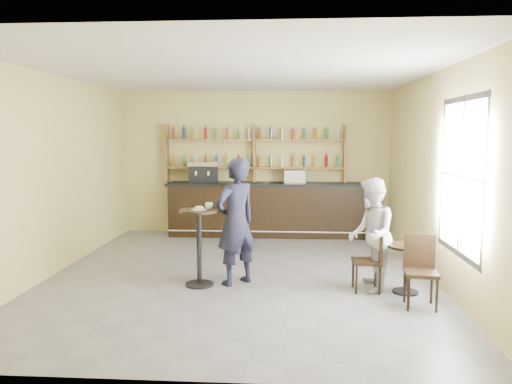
# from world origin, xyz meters

# --- Properties ---
(floor) EXTENTS (7.00, 7.00, 0.00)m
(floor) POSITION_xyz_m (0.00, 0.00, 0.00)
(floor) COLOR slate
(floor) RESTS_ON ground
(ceiling) EXTENTS (7.00, 7.00, 0.00)m
(ceiling) POSITION_xyz_m (0.00, 0.00, 3.20)
(ceiling) COLOR white
(ceiling) RESTS_ON wall_back
(wall_back) EXTENTS (7.00, 0.00, 7.00)m
(wall_back) POSITION_xyz_m (0.00, 3.50, 1.60)
(wall_back) COLOR #D2C477
(wall_back) RESTS_ON floor
(wall_front) EXTENTS (7.00, 0.00, 7.00)m
(wall_front) POSITION_xyz_m (0.00, -3.50, 1.60)
(wall_front) COLOR #D2C477
(wall_front) RESTS_ON floor
(wall_left) EXTENTS (0.00, 7.00, 7.00)m
(wall_left) POSITION_xyz_m (-3.00, 0.00, 1.60)
(wall_left) COLOR #D2C477
(wall_left) RESTS_ON floor
(wall_right) EXTENTS (0.00, 7.00, 7.00)m
(wall_right) POSITION_xyz_m (3.00, 0.00, 1.60)
(wall_right) COLOR #D2C477
(wall_right) RESTS_ON floor
(window_pane) EXTENTS (0.00, 2.00, 2.00)m
(window_pane) POSITION_xyz_m (2.99, -1.20, 1.70)
(window_pane) COLOR white
(window_pane) RESTS_ON wall_right
(window_frame) EXTENTS (0.04, 1.70, 2.10)m
(window_frame) POSITION_xyz_m (2.99, -1.20, 1.70)
(window_frame) COLOR black
(window_frame) RESTS_ON wall_right
(shelf_unit) EXTENTS (4.00, 0.26, 1.40)m
(shelf_unit) POSITION_xyz_m (0.00, 3.37, 1.81)
(shelf_unit) COLOR brown
(shelf_unit) RESTS_ON wall_back
(liquor_bottles) EXTENTS (3.68, 0.10, 1.00)m
(liquor_bottles) POSITION_xyz_m (0.00, 3.37, 1.98)
(liquor_bottles) COLOR #8C5919
(liquor_bottles) RESTS_ON shelf_unit
(bar_counter) EXTENTS (4.37, 0.85, 1.18)m
(bar_counter) POSITION_xyz_m (0.27, 3.15, 0.59)
(bar_counter) COLOR black
(bar_counter) RESTS_ON floor
(espresso_machine) EXTENTS (0.69, 0.49, 0.46)m
(espresso_machine) POSITION_xyz_m (-1.12, 3.15, 1.41)
(espresso_machine) COLOR black
(espresso_machine) RESTS_ON bar_counter
(pastry_case) EXTENTS (0.52, 0.45, 0.28)m
(pastry_case) POSITION_xyz_m (0.90, 3.15, 1.32)
(pastry_case) COLOR silver
(pastry_case) RESTS_ON bar_counter
(pedestal_table) EXTENTS (0.57, 0.57, 1.15)m
(pedestal_table) POSITION_xyz_m (-0.55, -0.60, 0.57)
(pedestal_table) COLOR black
(pedestal_table) RESTS_ON floor
(napkin) EXTENTS (0.24, 0.24, 0.00)m
(napkin) POSITION_xyz_m (-0.55, -0.60, 1.15)
(napkin) COLOR white
(napkin) RESTS_ON pedestal_table
(donut) EXTENTS (0.16, 0.16, 0.05)m
(donut) POSITION_xyz_m (-0.54, -0.61, 1.18)
(donut) COLOR tan
(donut) RESTS_ON napkin
(cup_pedestal) EXTENTS (0.14, 0.14, 0.09)m
(cup_pedestal) POSITION_xyz_m (-0.41, -0.50, 1.19)
(cup_pedestal) COLOR white
(cup_pedestal) RESTS_ON pedestal_table
(man_main) EXTENTS (0.82, 0.81, 1.91)m
(man_main) POSITION_xyz_m (-0.02, -0.48, 0.95)
(man_main) COLOR black
(man_main) RESTS_ON floor
(cafe_table) EXTENTS (0.72, 0.72, 0.70)m
(cafe_table) POSITION_xyz_m (2.44, -0.75, 0.35)
(cafe_table) COLOR black
(cafe_table) RESTS_ON floor
(cup_cafe) EXTENTS (0.13, 0.13, 0.09)m
(cup_cafe) POSITION_xyz_m (2.49, -0.75, 0.74)
(cup_cafe) COLOR white
(cup_cafe) RESTS_ON cafe_table
(chair_west) EXTENTS (0.39, 0.39, 0.89)m
(chair_west) POSITION_xyz_m (1.89, -0.70, 0.44)
(chair_west) COLOR black
(chair_west) RESTS_ON floor
(chair_south) EXTENTS (0.44, 0.44, 0.94)m
(chair_south) POSITION_xyz_m (2.49, -1.35, 0.47)
(chair_south) COLOR black
(chair_south) RESTS_ON floor
(patron_second) EXTENTS (0.68, 0.84, 1.64)m
(patron_second) POSITION_xyz_m (1.95, -0.66, 0.82)
(patron_second) COLOR #AFAFB5
(patron_second) RESTS_ON floor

